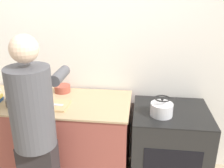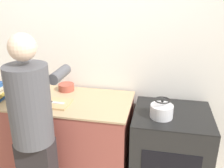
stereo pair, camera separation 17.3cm
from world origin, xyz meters
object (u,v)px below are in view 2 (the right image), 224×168
Objects in this scene: cutting_board at (55,103)px; canister_jar at (35,84)px; knife at (54,102)px; bowl_prep at (66,87)px; person at (33,127)px; oven at (169,152)px; kettle at (162,110)px.

cutting_board is 0.47m from canister_jar.
knife is (-0.01, -0.01, 0.01)m from cutting_board.
bowl_prep reaches higher than cutting_board.
cutting_board is (-0.00, 0.44, 0.01)m from person.
knife reaches higher than oven.
canister_jar is (-1.40, 0.28, 0.04)m from kettle.
cutting_board is at bearing -174.49° from oven.
knife is at bearing -88.11° from bowl_prep.
canister_jar is at bearing 116.01° from person.
kettle reaches higher than oven.
bowl_prep is (-1.06, 0.35, 0.00)m from kettle.
bowl_prep is 0.35m from canister_jar.
kettle is 1.20× the size of bowl_prep.
person is 5.74× the size of cutting_board.
person reaches higher than cutting_board.
cutting_board is at bearing -39.51° from canister_jar.
oven is 0.52× the size of person.
bowl_prep is at bearing 92.79° from cutting_board.
oven is at bearing 8.71° from knife.
bowl_prep is at bearing 161.68° from kettle.
person is 8.15× the size of kettle.
cutting_board is (-1.15, -0.11, 0.49)m from oven.
kettle is (1.05, 0.02, 0.02)m from knife.
kettle is 1.43m from canister_jar.
person is at bearing -86.31° from knife.
canister_jar reaches higher than knife.
knife is (-0.01, 0.43, 0.02)m from person.
knife is at bearing -134.40° from cutting_board.
canister_jar is (-0.36, 0.73, 0.08)m from person.
kettle reaches higher than knife.
cutting_board is at bearing -87.21° from bowl_prep.
knife is at bearing -174.24° from oven.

